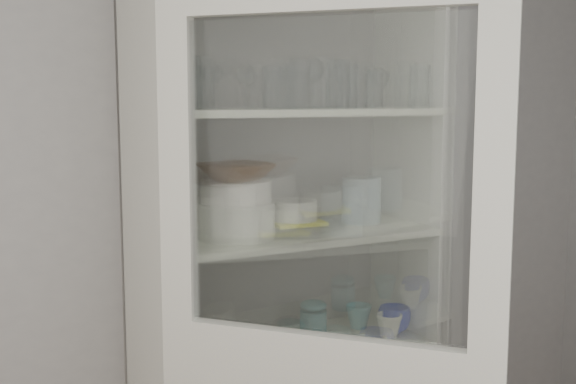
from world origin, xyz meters
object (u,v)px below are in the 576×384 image
goblet_1 (246,85)px  glass_platter (294,226)px  mug_white (389,326)px  plate_stack_front (236,220)px  measuring_cups (260,352)px  plate_stack_back (171,218)px  yellow_trivet (294,222)px  white_ramekin (294,210)px  mug_blue (394,319)px  goblet_2 (313,81)px  terracotta_bowl (236,172)px  pantry_cabinet (279,319)px  goblet_0 (213,84)px  cream_bowl (236,191)px  white_canister (189,345)px  mug_teal (359,316)px  teal_jar (313,321)px  goblet_3 (380,86)px  grey_bowl_stack (361,200)px

goblet_1 → glass_platter: goblet_1 is taller
goblet_1 → mug_white: size_ratio=1.68×
plate_stack_front → measuring_cups: plate_stack_front is taller
plate_stack_back → yellow_trivet: size_ratio=1.38×
white_ramekin → mug_blue: 0.57m
goblet_1 → goblet_2: 0.28m
goblet_1 → yellow_trivet: size_ratio=0.90×
measuring_cups → terracotta_bowl: bearing=164.3°
pantry_cabinet → goblet_0: pantry_cabinet is taller
yellow_trivet → plate_stack_front: bearing=-169.7°
cream_bowl → mug_blue: cream_bowl is taller
goblet_0 → mug_white: (0.58, -0.17, -0.84)m
pantry_cabinet → terracotta_bowl: 0.58m
yellow_trivet → plate_stack_back: bearing=166.6°
white_canister → mug_teal: bearing=3.5°
white_ramekin → white_canister: (-0.37, 0.01, -0.41)m
teal_jar → glass_platter: bearing=-155.2°
goblet_0 → glass_platter: (0.25, -0.08, -0.47)m
goblet_0 → glass_platter: bearing=-17.5°
goblet_3 → plate_stack_front: bearing=-170.0°
goblet_0 → goblet_2: 0.39m
mug_teal → measuring_cups: mug_teal is taller
goblet_1 → measuring_cups: (-0.02, -0.13, -0.86)m
mug_teal → measuring_cups: bearing=176.2°
terracotta_bowl → mug_white: (0.56, -0.05, -0.56)m
cream_bowl → yellow_trivet: bearing=10.3°
goblet_0 → plate_stack_front: size_ratio=0.65×
goblet_2 → white_ramekin: 0.46m
pantry_cabinet → white_ramekin: bearing=-69.6°
pantry_cabinet → plate_stack_back: size_ratio=8.94×
terracotta_bowl → glass_platter: 0.30m
terracotta_bowl → white_canister: size_ratio=1.85×
goblet_0 → measuring_cups: goblet_0 is taller
goblet_0 → cream_bowl: bearing=-78.5°
cream_bowl → measuring_cups: (0.07, -0.02, -0.52)m
pantry_cabinet → mug_blue: (0.41, -0.10, -0.03)m
pantry_cabinet → yellow_trivet: 0.35m
grey_bowl_stack → plate_stack_front: bearing=-174.4°
plate_stack_front → white_canister: bearing=159.6°
goblet_3 → white_canister: bearing=-175.9°
yellow_trivet → measuring_cups: (-0.16, -0.06, -0.40)m
plate_stack_back → mug_white: 0.86m
white_ramekin → mug_blue: size_ratio=1.31×
goblet_2 → yellow_trivet: (-0.13, -0.11, -0.47)m
mug_white → cream_bowl: bearing=150.8°
plate_stack_front → white_ramekin: 0.23m
grey_bowl_stack → white_canister: (-0.64, 0.00, -0.42)m
grey_bowl_stack → mug_teal: 0.44m
white_canister → mug_blue: bearing=-4.1°
plate_stack_front → white_canister: 0.43m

